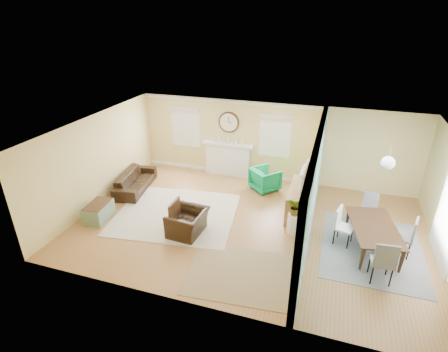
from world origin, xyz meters
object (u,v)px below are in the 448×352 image
(eames_chair, at_px, (188,223))
(dining_table, at_px, (374,238))
(green_chair, at_px, (265,179))
(credenza, at_px, (299,200))
(sofa, at_px, (135,181))

(eames_chair, xyz_separation_m, dining_table, (4.43, 0.76, -0.00))
(green_chair, distance_m, credenza, 1.64)
(sofa, xyz_separation_m, dining_table, (6.99, -1.00, 0.03))
(green_chair, height_order, dining_table, green_chair)
(green_chair, bearing_deg, eames_chair, 107.51)
(eames_chair, bearing_deg, sofa, -120.48)
(sofa, relative_size, dining_table, 1.09)
(sofa, relative_size, green_chair, 2.47)
(eames_chair, height_order, dining_table, eames_chair)
(eames_chair, bearing_deg, green_chair, 159.67)
(eames_chair, bearing_deg, dining_table, 103.69)
(eames_chair, bearing_deg, credenza, 130.32)
(sofa, relative_size, eames_chair, 1.99)
(dining_table, bearing_deg, sofa, 71.02)
(sofa, height_order, green_chair, green_chair)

